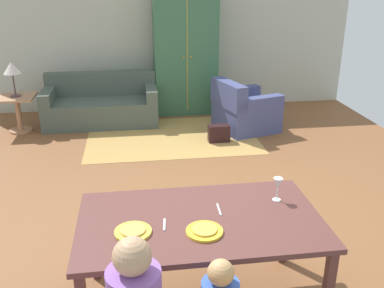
{
  "coord_description": "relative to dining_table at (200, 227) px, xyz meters",
  "views": [
    {
      "loc": [
        -0.61,
        -3.74,
        2.37
      ],
      "look_at": [
        -0.07,
        0.05,
        0.85
      ],
      "focal_mm": 40.17,
      "sensor_mm": 36.0,
      "label": 1
    }
  ],
  "objects": [
    {
      "name": "ground_plane",
      "position": [
        0.18,
        1.94,
        -0.7
      ],
      "size": [
        6.93,
        6.79,
        0.02
      ],
      "primitive_type": "cube",
      "color": "brown"
    },
    {
      "name": "back_wall",
      "position": [
        0.18,
        5.39,
        0.66
      ],
      "size": [
        6.93,
        0.1,
        2.7
      ],
      "primitive_type": "cube",
      "color": "beige",
      "rests_on": "ground_plane"
    },
    {
      "name": "dining_table",
      "position": [
        0.0,
        0.0,
        0.0
      ],
      "size": [
        1.72,
        0.99,
        0.76
      ],
      "color": "brown",
      "rests_on": "ground_plane"
    },
    {
      "name": "plate_near_man",
      "position": [
        -0.47,
        -0.12,
        0.08
      ],
      "size": [
        0.25,
        0.25,
        0.02
      ],
      "primitive_type": "cylinder",
      "color": "yellow",
      "rests_on": "dining_table"
    },
    {
      "name": "pizza_near_man",
      "position": [
        -0.47,
        -0.12,
        0.09
      ],
      "size": [
        0.17,
        0.17,
        0.01
      ],
      "primitive_type": "cylinder",
      "color": "gold",
      "rests_on": "plate_near_man"
    },
    {
      "name": "plate_near_child",
      "position": [
        0.0,
        -0.18,
        0.08
      ],
      "size": [
        0.25,
        0.25,
        0.02
      ],
      "primitive_type": "cylinder",
      "color": "yellow",
      "rests_on": "dining_table"
    },
    {
      "name": "pizza_near_child",
      "position": [
        0.0,
        -0.18,
        0.09
      ],
      "size": [
        0.17,
        0.17,
        0.01
      ],
      "primitive_type": "cylinder",
      "color": "gold",
      "rests_on": "plate_near_child"
    },
    {
      "name": "wine_glass",
      "position": [
        0.62,
        0.18,
        0.2
      ],
      "size": [
        0.07,
        0.07,
        0.19
      ],
      "color": "silver",
      "rests_on": "dining_table"
    },
    {
      "name": "fork",
      "position": [
        -0.26,
        -0.05,
        0.07
      ],
      "size": [
        0.03,
        0.15,
        0.01
      ],
      "primitive_type": "cube",
      "rotation": [
        0.0,
        0.0,
        -0.1
      ],
      "color": "silver",
      "rests_on": "dining_table"
    },
    {
      "name": "knife",
      "position": [
        0.15,
        0.1,
        0.07
      ],
      "size": [
        0.02,
        0.17,
        0.01
      ],
      "primitive_type": "cube",
      "rotation": [
        0.0,
        0.0,
        -0.03
      ],
      "color": "silver",
      "rests_on": "dining_table"
    },
    {
      "name": "area_rug",
      "position": [
        0.14,
        3.68,
        -0.69
      ],
      "size": [
        2.6,
        1.8,
        0.01
      ],
      "primitive_type": "cube",
      "color": "#B78D49",
      "rests_on": "ground_plane"
    },
    {
      "name": "couch",
      "position": [
        -0.97,
        4.54,
        -0.39
      ],
      "size": [
        1.86,
        0.86,
        0.82
      ],
      "color": "#485449",
      "rests_on": "ground_plane"
    },
    {
      "name": "armchair",
      "position": [
        1.32,
        3.86,
        -0.37
      ],
      "size": [
        1.07,
        1.06,
        0.82
      ],
      "color": "#444C7D",
      "rests_on": "ground_plane"
    },
    {
      "name": "armoire",
      "position": [
        0.52,
        5.0,
        0.36
      ],
      "size": [
        1.1,
        0.59,
        2.1
      ],
      "color": "#386A49",
      "rests_on": "ground_plane"
    },
    {
      "name": "side_table",
      "position": [
        -2.26,
        4.28,
        -0.31
      ],
      "size": [
        0.56,
        0.56,
        0.58
      ],
      "color": "#B17D58",
      "rests_on": "ground_plane"
    },
    {
      "name": "table_lamp",
      "position": [
        -2.26,
        4.28,
        0.32
      ],
      "size": [
        0.26,
        0.26,
        0.54
      ],
      "color": "#52383E",
      "rests_on": "side_table"
    },
    {
      "name": "handbag",
      "position": [
        0.83,
        3.38,
        -0.56
      ],
      "size": [
        0.32,
        0.16,
        0.26
      ],
      "primitive_type": "cube",
      "color": "black",
      "rests_on": "ground_plane"
    }
  ]
}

